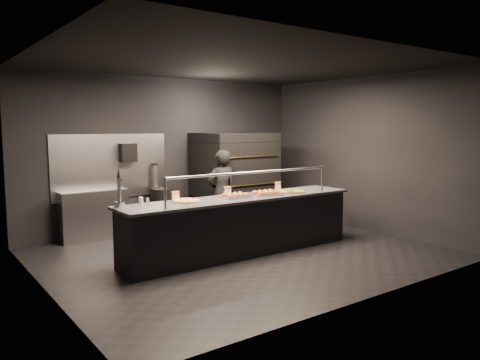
{
  "coord_description": "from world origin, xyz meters",
  "views": [
    {
      "loc": [
        -4.35,
        -5.95,
        2.03
      ],
      "look_at": [
        0.11,
        0.2,
        1.17
      ],
      "focal_mm": 35.0,
      "sensor_mm": 36.0,
      "label": 1
    }
  ],
  "objects_px": {
    "slider_tray_b": "(266,193)",
    "towel_dispenser": "(128,153)",
    "service_counter": "(242,225)",
    "beer_tap": "(119,196)",
    "slider_tray_a": "(235,196)",
    "pizza_oven": "(234,179)",
    "worker": "(222,193)",
    "square_pizza": "(290,191)",
    "trash_bin": "(165,210)",
    "prep_shelf": "(94,215)",
    "round_pizza": "(186,201)",
    "fire_extinguisher": "(155,177)"
  },
  "relations": [
    {
      "from": "slider_tray_b",
      "to": "towel_dispenser",
      "type": "bearing_deg",
      "value": 119.4
    },
    {
      "from": "service_counter",
      "to": "beer_tap",
      "type": "xyz_separation_m",
      "value": [
        -1.95,
        0.2,
        0.62
      ]
    },
    {
      "from": "beer_tap",
      "to": "slider_tray_a",
      "type": "relative_size",
      "value": 1.23
    },
    {
      "from": "pizza_oven",
      "to": "worker",
      "type": "xyz_separation_m",
      "value": [
        -0.75,
        -0.66,
        -0.16
      ]
    },
    {
      "from": "square_pizza",
      "to": "trash_bin",
      "type": "distance_m",
      "value": 2.56
    },
    {
      "from": "prep_shelf",
      "to": "worker",
      "type": "distance_m",
      "value": 2.34
    },
    {
      "from": "slider_tray_a",
      "to": "square_pizza",
      "type": "xyz_separation_m",
      "value": [
        1.08,
        -0.11,
        -0.01
      ]
    },
    {
      "from": "towel_dispenser",
      "to": "worker",
      "type": "xyz_separation_m",
      "value": [
        1.35,
        -1.15,
        -0.74
      ]
    },
    {
      "from": "beer_tap",
      "to": "round_pizza",
      "type": "relative_size",
      "value": 1.19
    },
    {
      "from": "square_pizza",
      "to": "slider_tray_a",
      "type": "bearing_deg",
      "value": 174.06
    },
    {
      "from": "pizza_oven",
      "to": "towel_dispenser",
      "type": "bearing_deg",
      "value": 166.86
    },
    {
      "from": "beer_tap",
      "to": "pizza_oven",
      "type": "bearing_deg",
      "value": 28.37
    },
    {
      "from": "pizza_oven",
      "to": "towel_dispenser",
      "type": "xyz_separation_m",
      "value": [
        -2.1,
        0.49,
        0.58
      ]
    },
    {
      "from": "beer_tap",
      "to": "slider_tray_b",
      "type": "bearing_deg",
      "value": -5.51
    },
    {
      "from": "fire_extinguisher",
      "to": "slider_tray_b",
      "type": "relative_size",
      "value": 0.91
    },
    {
      "from": "fire_extinguisher",
      "to": "service_counter",
      "type": "bearing_deg",
      "value": -81.7
    },
    {
      "from": "pizza_oven",
      "to": "fire_extinguisher",
      "type": "relative_size",
      "value": 3.78
    },
    {
      "from": "service_counter",
      "to": "slider_tray_b",
      "type": "distance_m",
      "value": 0.67
    },
    {
      "from": "pizza_oven",
      "to": "slider_tray_b",
      "type": "height_order",
      "value": "pizza_oven"
    },
    {
      "from": "fire_extinguisher",
      "to": "worker",
      "type": "height_order",
      "value": "worker"
    },
    {
      "from": "trash_bin",
      "to": "fire_extinguisher",
      "type": "bearing_deg",
      "value": 97.24
    },
    {
      "from": "service_counter",
      "to": "fire_extinguisher",
      "type": "bearing_deg",
      "value": 98.3
    },
    {
      "from": "slider_tray_b",
      "to": "trash_bin",
      "type": "xyz_separation_m",
      "value": [
        -0.78,
        2.12,
        -0.52
      ]
    },
    {
      "from": "service_counter",
      "to": "square_pizza",
      "type": "relative_size",
      "value": 8.14
    },
    {
      "from": "worker",
      "to": "square_pizza",
      "type": "bearing_deg",
      "value": 113.61
    },
    {
      "from": "pizza_oven",
      "to": "prep_shelf",
      "type": "xyz_separation_m",
      "value": [
        -2.8,
        0.42,
        -0.52
      ]
    },
    {
      "from": "round_pizza",
      "to": "slider_tray_a",
      "type": "height_order",
      "value": "slider_tray_a"
    },
    {
      "from": "beer_tap",
      "to": "worker",
      "type": "distance_m",
      "value": 2.63
    },
    {
      "from": "service_counter",
      "to": "worker",
      "type": "xyz_separation_m",
      "value": [
        0.45,
        1.24,
        0.34
      ]
    },
    {
      "from": "round_pizza",
      "to": "trash_bin",
      "type": "height_order",
      "value": "round_pizza"
    },
    {
      "from": "fire_extinguisher",
      "to": "square_pizza",
      "type": "distance_m",
      "value": 2.81
    },
    {
      "from": "slider_tray_b",
      "to": "fire_extinguisher",
      "type": "bearing_deg",
      "value": 108.53
    },
    {
      "from": "service_counter",
      "to": "trash_bin",
      "type": "height_order",
      "value": "service_counter"
    },
    {
      "from": "prep_shelf",
      "to": "square_pizza",
      "type": "bearing_deg",
      "value": -42.88
    },
    {
      "from": "round_pizza",
      "to": "slider_tray_b",
      "type": "height_order",
      "value": "slider_tray_b"
    },
    {
      "from": "prep_shelf",
      "to": "fire_extinguisher",
      "type": "distance_m",
      "value": 1.39
    },
    {
      "from": "prep_shelf",
      "to": "slider_tray_b",
      "type": "xyz_separation_m",
      "value": [
        2.07,
        -2.35,
        0.5
      ]
    },
    {
      "from": "beer_tap",
      "to": "slider_tray_b",
      "type": "height_order",
      "value": "beer_tap"
    },
    {
      "from": "round_pizza",
      "to": "pizza_oven",
      "type": "bearing_deg",
      "value": 39.98
    },
    {
      "from": "towel_dispenser",
      "to": "slider_tray_b",
      "type": "relative_size",
      "value": 0.63
    },
    {
      "from": "fire_extinguisher",
      "to": "slider_tray_a",
      "type": "distance_m",
      "value": 2.38
    },
    {
      "from": "prep_shelf",
      "to": "fire_extinguisher",
      "type": "xyz_separation_m",
      "value": [
        1.25,
        0.08,
        0.61
      ]
    },
    {
      "from": "prep_shelf",
      "to": "round_pizza",
      "type": "distance_m",
      "value": 2.37
    },
    {
      "from": "service_counter",
      "to": "beer_tap",
      "type": "distance_m",
      "value": 2.05
    },
    {
      "from": "pizza_oven",
      "to": "trash_bin",
      "type": "xyz_separation_m",
      "value": [
        -1.51,
        0.18,
        -0.54
      ]
    },
    {
      "from": "towel_dispenser",
      "to": "prep_shelf",
      "type": "bearing_deg",
      "value": -174.29
    },
    {
      "from": "trash_bin",
      "to": "worker",
      "type": "relative_size",
      "value": 0.53
    },
    {
      "from": "worker",
      "to": "towel_dispenser",
      "type": "bearing_deg",
      "value": -38.76
    },
    {
      "from": "pizza_oven",
      "to": "prep_shelf",
      "type": "relative_size",
      "value": 1.59
    },
    {
      "from": "square_pizza",
      "to": "trash_bin",
      "type": "bearing_deg",
      "value": 120.8
    }
  ]
}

